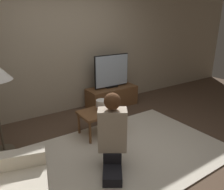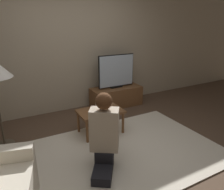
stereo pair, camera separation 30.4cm
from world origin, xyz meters
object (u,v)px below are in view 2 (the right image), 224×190
at_px(coffee_table, 100,113).
at_px(table_lamp, 101,104).
at_px(person_kneeling, 104,132).
at_px(tv, 116,71).

distance_m(coffee_table, table_lamp, 0.16).
xyz_separation_m(coffee_table, table_lamp, (0.02, 0.02, 0.15)).
relative_size(person_kneeling, table_lamp, 5.45).
bearing_deg(tv, person_kneeling, -123.39).
xyz_separation_m(person_kneeling, table_lamp, (0.37, 0.85, 0.00)).
distance_m(person_kneeling, table_lamp, 0.93).
bearing_deg(person_kneeling, table_lamp, -79.83).
height_order(tv, table_lamp, tv).
bearing_deg(coffee_table, person_kneeling, -112.46).
relative_size(tv, coffee_table, 1.15).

